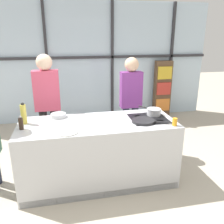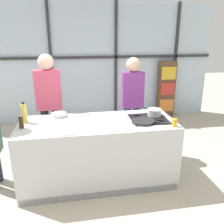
# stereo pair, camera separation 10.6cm
# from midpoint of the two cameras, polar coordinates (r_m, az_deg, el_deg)

# --- Properties ---
(ground_plane) EXTENTS (18.00, 18.00, 0.00)m
(ground_plane) POSITION_cam_midpoint_polar(r_m,az_deg,el_deg) (3.69, -2.39, -15.86)
(ground_plane) COLOR #BCB29E
(back_window_wall) EXTENTS (6.40, 0.10, 2.80)m
(back_window_wall) POSITION_cam_midpoint_polar(r_m,az_deg,el_deg) (5.84, -6.19, 11.65)
(back_window_wall) COLOR silver
(back_window_wall) RESTS_ON ground_plane
(bookshelf) EXTENTS (0.44, 0.19, 1.43)m
(bookshelf) POSITION_cam_midpoint_polar(r_m,az_deg,el_deg) (6.26, 13.41, 5.32)
(bookshelf) COLOR brown
(bookshelf) RESTS_ON ground_plane
(demo_island) EXTENTS (2.15, 0.86, 0.92)m
(demo_island) POSITION_cam_midpoint_polar(r_m,az_deg,el_deg) (3.46, -2.46, -9.57)
(demo_island) COLOR silver
(demo_island) RESTS_ON ground_plane
(spectator_far_left) EXTENTS (0.40, 0.25, 1.78)m
(spectator_far_left) POSITION_cam_midpoint_polar(r_m,az_deg,el_deg) (3.98, -14.17, 2.73)
(spectator_far_left) COLOR black
(spectator_far_left) RESTS_ON ground_plane
(spectator_center_left) EXTENTS (0.37, 0.24, 1.71)m
(spectator_center_left) POSITION_cam_midpoint_polar(r_m,az_deg,el_deg) (4.12, 5.66, 3.24)
(spectator_center_left) COLOR #232838
(spectator_center_left) RESTS_ON ground_plane
(frying_pan) EXTENTS (0.53, 0.35, 0.04)m
(frying_pan) POSITION_cam_midpoint_polar(r_m,az_deg,el_deg) (3.27, 8.52, -2.22)
(frying_pan) COLOR #232326
(frying_pan) RESTS_ON demo_island
(saucepan) EXTENTS (0.27, 0.35, 0.10)m
(saucepan) POSITION_cam_midpoint_polar(r_m,az_deg,el_deg) (3.57, 10.95, -0.01)
(saucepan) COLOR silver
(saucepan) RESTS_ON demo_island
(white_plate) EXTENTS (0.28, 0.28, 0.01)m
(white_plate) POSITION_cam_midpoint_polar(r_m,az_deg,el_deg) (2.98, -10.11, -4.63)
(white_plate) COLOR white
(white_plate) RESTS_ON demo_island
(mixing_bowl) EXTENTS (0.22, 0.22, 0.06)m
(mixing_bowl) POSITION_cam_midpoint_polar(r_m,az_deg,el_deg) (3.54, -11.84, -0.63)
(mixing_bowl) COLOR silver
(mixing_bowl) RESTS_ON demo_island
(oil_bottle) EXTENTS (0.08, 0.08, 0.29)m
(oil_bottle) POSITION_cam_midpoint_polar(r_m,az_deg,el_deg) (3.39, -19.55, -0.25)
(oil_bottle) COLOR #E0CC4C
(oil_bottle) RESTS_ON demo_island
(pepper_grinder) EXTENTS (0.06, 0.06, 0.18)m
(pepper_grinder) POSITION_cam_midpoint_polar(r_m,az_deg,el_deg) (3.22, -20.18, -2.31)
(pepper_grinder) COLOR #332319
(pepper_grinder) RESTS_ON demo_island
(juice_glass_near) EXTENTS (0.06, 0.06, 0.10)m
(juice_glass_near) POSITION_cam_midpoint_polar(r_m,az_deg,el_deg) (3.22, 15.73, -2.48)
(juice_glass_near) COLOR orange
(juice_glass_near) RESTS_ON demo_island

